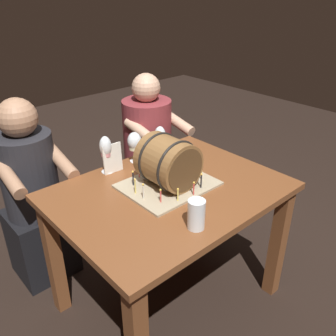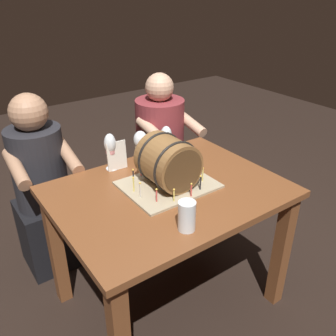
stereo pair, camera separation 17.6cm
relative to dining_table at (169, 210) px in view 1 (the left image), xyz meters
The scene contains 10 objects.
ground_plane 0.62m from the dining_table, ahead, with size 8.00×8.00×0.00m, color black.
dining_table is the anchor object (origin of this frame).
barrel_cake 0.25m from the dining_table, 60.59° to the left, with size 0.44×0.36×0.26m.
wine_glass_white 0.44m from the dining_table, 80.40° to the left, with size 0.08×0.08×0.18m.
wine_glass_rose 0.46m from the dining_table, 109.85° to the left, with size 0.07×0.07×0.21m.
wine_glass_amber 0.43m from the dining_table, 56.84° to the left, with size 0.07×0.07×0.20m.
beer_pint 0.38m from the dining_table, 112.71° to the right, with size 0.07×0.07×0.13m.
menu_card 0.41m from the dining_table, 107.34° to the left, with size 0.11×0.01×0.16m, color silver.
person_seated_left 0.83m from the dining_table, 121.42° to the left, with size 0.36×0.45×1.14m.
person_seated_right 0.83m from the dining_table, 58.59° to the left, with size 0.38×0.46×1.13m.
Camera 1 is at (-1.03, -1.14, 1.66)m, focal length 38.53 mm.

